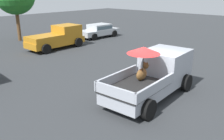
# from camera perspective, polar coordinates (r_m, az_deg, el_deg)

# --- Properties ---
(ground_plane) EXTENTS (80.00, 80.00, 0.00)m
(ground_plane) POSITION_cam_1_polar(r_m,az_deg,el_deg) (11.08, 8.74, -6.29)
(ground_plane) COLOR #2D3033
(pickup_truck_main) EXTENTS (5.15, 2.48, 2.37)m
(pickup_truck_main) POSITION_cam_1_polar(r_m,az_deg,el_deg) (11.10, 10.16, -0.84)
(pickup_truck_main) COLOR black
(pickup_truck_main) RESTS_ON ground
(pickup_truck_red) EXTENTS (4.84, 2.25, 1.80)m
(pickup_truck_red) POSITION_cam_1_polar(r_m,az_deg,el_deg) (20.52, -12.70, 7.49)
(pickup_truck_red) COLOR black
(pickup_truck_red) RESTS_ON ground
(parked_sedan_near) EXTENTS (4.40, 2.17, 1.33)m
(parked_sedan_near) POSITION_cam_1_polar(r_m,az_deg,el_deg) (24.79, -3.08, 9.40)
(parked_sedan_near) COLOR black
(parked_sedan_near) RESTS_ON ground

